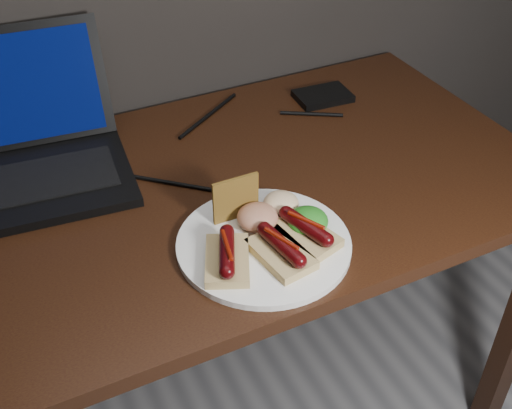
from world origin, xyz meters
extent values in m
cube|color=black|center=(0.00, 1.38, 0.73)|extent=(1.40, 0.70, 0.03)
cube|color=black|center=(0.65, 1.68, 0.36)|extent=(0.05, 0.05, 0.72)
cube|color=black|center=(-0.27, 1.53, 0.76)|extent=(0.41, 0.29, 0.02)
cube|color=black|center=(-0.27, 1.53, 0.77)|extent=(0.34, 0.17, 0.00)
cube|color=black|center=(-0.26, 1.70, 0.88)|extent=(0.40, 0.13, 0.23)
cube|color=#070A46|center=(-0.26, 1.70, 0.88)|extent=(0.36, 0.11, 0.20)
cube|color=black|center=(0.41, 1.59, 0.76)|extent=(0.13, 0.09, 0.02)
cylinder|color=black|center=(-0.02, 1.42, 0.75)|extent=(0.14, 0.13, 0.01)
cylinder|color=black|center=(0.14, 1.63, 0.75)|extent=(0.19, 0.13, 0.01)
cylinder|color=black|center=(0.35, 1.53, 0.75)|extent=(0.12, 0.08, 0.01)
cylinder|color=white|center=(0.06, 1.19, 0.76)|extent=(0.38, 0.38, 0.01)
cube|color=tan|center=(-0.02, 1.16, 0.77)|extent=(0.11, 0.13, 0.02)
cylinder|color=#4C0509|center=(-0.02, 1.16, 0.79)|extent=(0.06, 0.10, 0.02)
sphere|color=#4C0509|center=(-0.04, 1.12, 0.79)|extent=(0.03, 0.02, 0.02)
sphere|color=#4C0509|center=(0.00, 1.21, 0.79)|extent=(0.03, 0.02, 0.02)
cylinder|color=#661104|center=(-0.02, 1.16, 0.80)|extent=(0.02, 0.07, 0.01)
cube|color=tan|center=(0.06, 1.14, 0.77)|extent=(0.09, 0.12, 0.02)
cylinder|color=#4C0509|center=(0.06, 1.14, 0.79)|extent=(0.04, 0.10, 0.02)
sphere|color=#4C0509|center=(0.07, 1.09, 0.79)|extent=(0.02, 0.02, 0.02)
sphere|color=#4C0509|center=(0.06, 1.19, 0.79)|extent=(0.02, 0.02, 0.02)
cylinder|color=#661104|center=(0.06, 1.14, 0.80)|extent=(0.03, 0.07, 0.01)
cube|color=tan|center=(0.12, 1.16, 0.77)|extent=(0.10, 0.13, 0.02)
cylinder|color=#4C0509|center=(0.12, 1.16, 0.79)|extent=(0.05, 0.10, 0.02)
sphere|color=#4C0509|center=(0.13, 1.12, 0.79)|extent=(0.03, 0.02, 0.02)
sphere|color=#4C0509|center=(0.11, 1.21, 0.79)|extent=(0.02, 0.02, 0.02)
cylinder|color=#661104|center=(0.12, 1.16, 0.80)|extent=(0.04, 0.07, 0.01)
cube|color=olive|center=(0.04, 1.27, 0.80)|extent=(0.09, 0.01, 0.08)
ellipsoid|color=#1A5A12|center=(0.14, 1.18, 0.78)|extent=(0.07, 0.07, 0.04)
ellipsoid|color=#9C150F|center=(0.06, 1.23, 0.78)|extent=(0.07, 0.07, 0.04)
ellipsoid|color=white|center=(0.12, 1.25, 0.78)|extent=(0.06, 0.06, 0.04)
camera|label=1|loc=(-0.31, 0.46, 1.48)|focal=45.00mm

